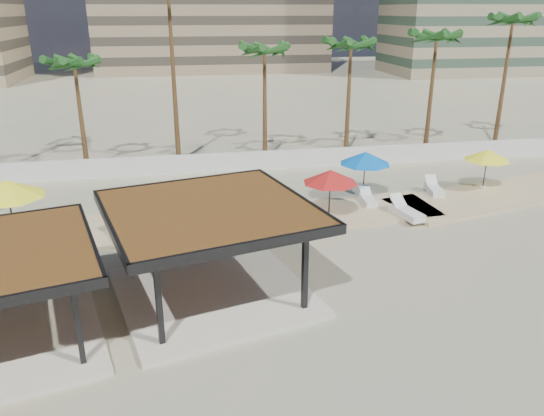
{
  "coord_description": "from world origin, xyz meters",
  "views": [
    {
      "loc": [
        -3.07,
        -17.33,
        9.91
      ],
      "look_at": [
        1.03,
        4.98,
        1.4
      ],
      "focal_mm": 35.0,
      "sensor_mm": 36.0,
      "label": 1
    }
  ],
  "objects_px": {
    "umbrella_c": "(330,177)",
    "lounger_c": "(368,200)",
    "lounger_b": "(406,212)",
    "pavilion_central": "(211,243)",
    "lounger_d": "(434,189)",
    "lounger_a": "(119,232)"
  },
  "relations": [
    {
      "from": "umbrella_c",
      "to": "lounger_c",
      "type": "height_order",
      "value": "umbrella_c"
    },
    {
      "from": "lounger_a",
      "to": "lounger_c",
      "type": "relative_size",
      "value": 1.14
    },
    {
      "from": "lounger_c",
      "to": "lounger_b",
      "type": "bearing_deg",
      "value": -146.34
    },
    {
      "from": "umbrella_c",
      "to": "lounger_b",
      "type": "relative_size",
      "value": 1.4
    },
    {
      "from": "lounger_c",
      "to": "lounger_d",
      "type": "relative_size",
      "value": 0.91
    },
    {
      "from": "pavilion_central",
      "to": "umbrella_c",
      "type": "xyz_separation_m",
      "value": [
        6.31,
        6.42,
        0.18
      ]
    },
    {
      "from": "lounger_a",
      "to": "lounger_c",
      "type": "distance_m",
      "value": 12.96
    },
    {
      "from": "lounger_c",
      "to": "lounger_d",
      "type": "height_order",
      "value": "lounger_d"
    },
    {
      "from": "umbrella_c",
      "to": "lounger_c",
      "type": "distance_m",
      "value": 3.63
    },
    {
      "from": "umbrella_c",
      "to": "lounger_b",
      "type": "bearing_deg",
      "value": -9.29
    },
    {
      "from": "pavilion_central",
      "to": "lounger_a",
      "type": "relative_size",
      "value": 3.83
    },
    {
      "from": "pavilion_central",
      "to": "lounger_a",
      "type": "height_order",
      "value": "pavilion_central"
    },
    {
      "from": "lounger_c",
      "to": "pavilion_central",
      "type": "bearing_deg",
      "value": 137.02
    },
    {
      "from": "lounger_b",
      "to": "lounger_d",
      "type": "height_order",
      "value": "lounger_b"
    },
    {
      "from": "umbrella_c",
      "to": "lounger_c",
      "type": "xyz_separation_m",
      "value": [
        2.63,
        1.6,
        -1.92
      ]
    },
    {
      "from": "pavilion_central",
      "to": "lounger_d",
      "type": "distance_m",
      "value": 16.09
    },
    {
      "from": "lounger_b",
      "to": "pavilion_central",
      "type": "bearing_deg",
      "value": 108.0
    },
    {
      "from": "lounger_d",
      "to": "lounger_c",
      "type": "bearing_deg",
      "value": 112.71
    },
    {
      "from": "lounger_c",
      "to": "umbrella_c",
      "type": "bearing_deg",
      "value": 126.37
    },
    {
      "from": "umbrella_c",
      "to": "lounger_d",
      "type": "height_order",
      "value": "umbrella_c"
    },
    {
      "from": "umbrella_c",
      "to": "lounger_a",
      "type": "relative_size",
      "value": 1.5
    },
    {
      "from": "lounger_a",
      "to": "lounger_b",
      "type": "bearing_deg",
      "value": -109.5
    }
  ]
}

